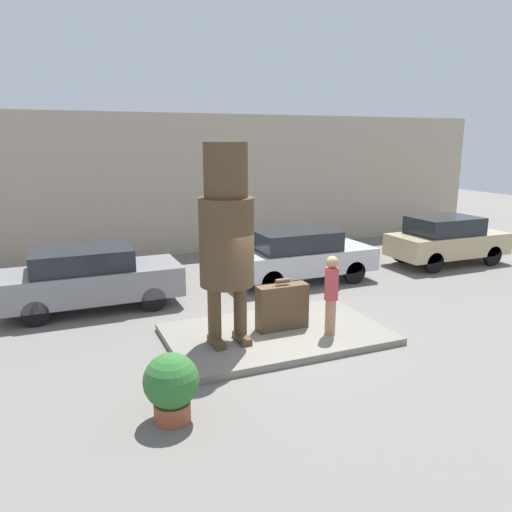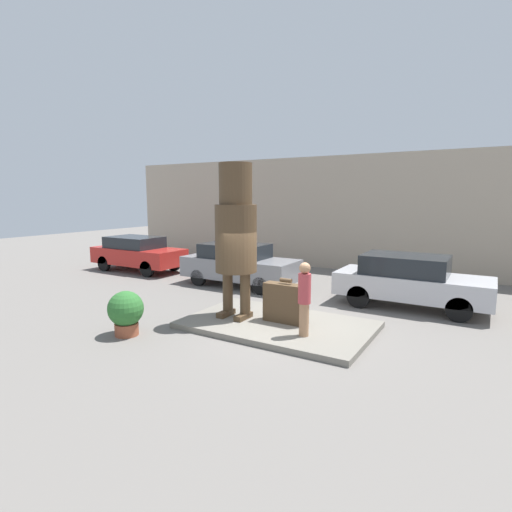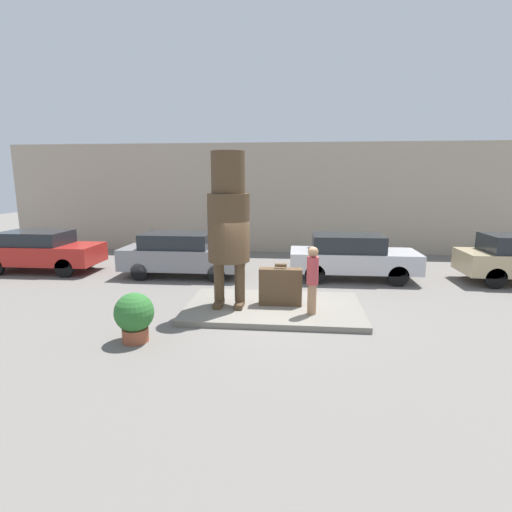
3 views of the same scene
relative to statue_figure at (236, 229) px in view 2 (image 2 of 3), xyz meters
The scene contains 10 objects.
ground_plane 2.85m from the statue_figure, ahead, with size 60.00×60.00×0.00m, color slate.
pedestal 2.78m from the statue_figure, ahead, with size 4.83×3.01×0.15m.
building_backdrop 9.54m from the statue_figure, 82.72° to the left, with size 28.00×0.60×5.31m.
statue_figure is the anchor object (origin of this frame).
giant_suitcase 2.37m from the statue_figure, ahead, with size 1.18×0.36×1.18m.
tourist 2.70m from the statue_figure, 11.79° to the right, with size 0.30×0.30×1.77m.
parked_car_red 9.25m from the statue_figure, 153.88° to the left, with size 4.47×1.84×1.59m.
parked_car_grey 4.84m from the statue_figure, 122.56° to the left, with size 4.52×1.78×1.63m.
parked_car_silver 5.76m from the statue_figure, 46.21° to the left, with size 4.52×1.85×1.64m.
planter_pot 3.50m from the statue_figure, 127.41° to the right, with size 0.88×0.88×1.12m.
Camera 2 is at (4.72, -9.00, 3.43)m, focal length 28.00 mm.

